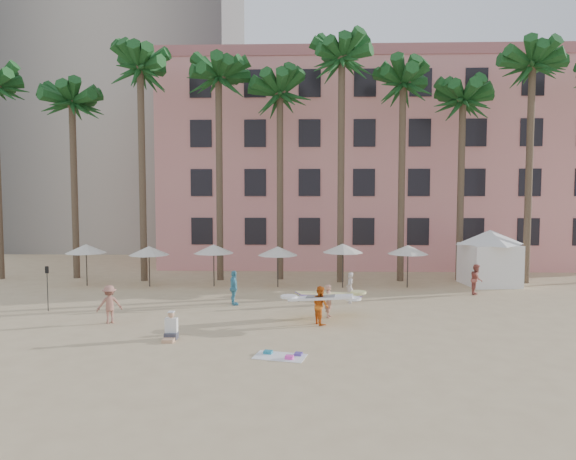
# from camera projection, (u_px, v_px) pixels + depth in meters

# --- Properties ---
(ground) EXTENTS (120.00, 120.00, 0.00)m
(ground) POSITION_uv_depth(u_px,v_px,m) (287.00, 347.00, 19.30)
(ground) COLOR #D1B789
(ground) RESTS_ON ground
(pink_hotel) EXTENTS (35.00, 14.00, 16.00)m
(pink_hotel) POSITION_uv_depth(u_px,v_px,m) (378.00, 168.00, 44.43)
(pink_hotel) COLOR #E3928A
(pink_hotel) RESTS_ON ground
(grey_tower) EXTENTS (22.00, 18.00, 50.00)m
(grey_tower) POSITION_uv_depth(u_px,v_px,m) (135.00, 18.00, 56.03)
(grey_tower) COLOR #A89E8E
(grey_tower) RESTS_ON ground
(palm_row) EXTENTS (44.40, 5.40, 16.30)m
(palm_row) POSITION_uv_depth(u_px,v_px,m) (303.00, 83.00, 33.33)
(palm_row) COLOR brown
(palm_row) RESTS_ON ground
(umbrella_row) EXTENTS (22.50, 2.70, 2.73)m
(umbrella_row) POSITION_uv_depth(u_px,v_px,m) (246.00, 249.00, 31.70)
(umbrella_row) COLOR #332B23
(umbrella_row) RESTS_ON ground
(cabana) EXTENTS (4.96, 4.96, 3.50)m
(cabana) POSITION_uv_depth(u_px,v_px,m) (489.00, 253.00, 32.34)
(cabana) COLOR white
(cabana) RESTS_ON ground
(beach_towel) EXTENTS (1.98, 1.38, 0.14)m
(beach_towel) POSITION_uv_depth(u_px,v_px,m) (282.00, 356.00, 18.16)
(beach_towel) COLOR white
(beach_towel) RESTS_ON ground
(carrier_yellow) EXTENTS (3.13, 1.79, 1.55)m
(carrier_yellow) POSITION_uv_depth(u_px,v_px,m) (329.00, 298.00, 23.91)
(carrier_yellow) COLOR tan
(carrier_yellow) RESTS_ON ground
(carrier_white) EXTENTS (2.89, 1.08, 1.70)m
(carrier_white) POSITION_uv_depth(u_px,v_px,m) (321.00, 304.00, 22.64)
(carrier_white) COLOR orange
(carrier_white) RESTS_ON ground
(beachgoers) EXTENTS (19.68, 8.26, 1.80)m
(beachgoers) POSITION_uv_depth(u_px,v_px,m) (288.00, 290.00, 26.13)
(beachgoers) COLOR #AD5548
(beachgoers) RESTS_ON ground
(paddle) EXTENTS (0.18, 0.04, 2.23)m
(paddle) POSITION_uv_depth(u_px,v_px,m) (47.00, 283.00, 25.12)
(paddle) COLOR black
(paddle) RESTS_ON ground
(seated_man) EXTENTS (0.49, 0.85, 1.10)m
(seated_man) POSITION_uv_depth(u_px,v_px,m) (171.00, 330.00, 20.30)
(seated_man) COLOR #3F3F4C
(seated_man) RESTS_ON ground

